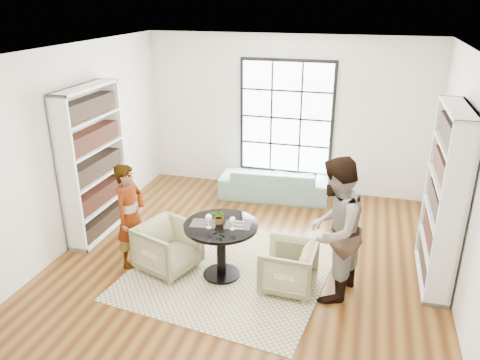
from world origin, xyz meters
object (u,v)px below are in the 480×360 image
(armchair_left, at_px, (168,247))
(flower_centerpiece, at_px, (219,216))
(armchair_right, at_px, (288,267))
(pedestal_table, at_px, (221,239))
(wine_glass_left, at_px, (209,218))
(wine_glass_right, at_px, (232,220))
(sofa, at_px, (274,183))
(person_right, at_px, (334,230))
(person_left, at_px, (130,216))

(armchair_left, height_order, flower_centerpiece, flower_centerpiece)
(armchair_left, distance_m, flower_centerpiece, 0.94)
(armchair_right, bearing_deg, pedestal_table, -89.88)
(pedestal_table, bearing_deg, armchair_left, -178.28)
(pedestal_table, relative_size, flower_centerpiece, 4.65)
(flower_centerpiece, bearing_deg, armchair_left, -176.79)
(wine_glass_left, xyz_separation_m, wine_glass_right, (0.31, 0.04, -0.02))
(sofa, relative_size, person_right, 1.08)
(armchair_right, distance_m, person_right, 0.83)
(pedestal_table, distance_m, armchair_left, 0.81)
(armchair_right, distance_m, wine_glass_right, 0.96)
(pedestal_table, xyz_separation_m, sofa, (0.15, 2.87, -0.28))
(person_left, relative_size, flower_centerpiece, 7.09)
(armchair_left, bearing_deg, wine_glass_right, -74.21)
(sofa, height_order, person_left, person_left)
(armchair_left, distance_m, armchair_right, 1.71)
(pedestal_table, xyz_separation_m, wine_glass_right, (0.19, -0.09, 0.35))
(person_left, distance_m, person_right, 2.82)
(wine_glass_left, bearing_deg, wine_glass_right, 8.00)
(wine_glass_right, bearing_deg, person_left, 177.42)
(sofa, height_order, armchair_right, armchair_right)
(pedestal_table, height_order, armchair_left, pedestal_table)
(armchair_right, distance_m, person_left, 2.30)
(person_right, height_order, wine_glass_left, person_right)
(sofa, height_order, armchair_left, armchair_left)
(sofa, bearing_deg, armchair_left, 68.08)
(person_left, bearing_deg, person_right, -81.77)
(sofa, xyz_separation_m, flower_centerpiece, (-0.17, -2.85, 0.61))
(wine_glass_left, bearing_deg, pedestal_table, 47.78)
(person_left, xyz_separation_m, person_right, (2.81, -0.01, 0.18))
(pedestal_table, height_order, person_left, person_left)
(pedestal_table, bearing_deg, sofa, 87.04)
(person_left, distance_m, wine_glass_left, 1.22)
(sofa, height_order, flower_centerpiece, flower_centerpiece)
(person_right, bearing_deg, sofa, -140.18)
(person_right, xyz_separation_m, wine_glass_left, (-1.61, -0.10, 0.00))
(sofa, distance_m, wine_glass_right, 3.03)
(armchair_left, distance_m, person_right, 2.34)
(armchair_right, xyz_separation_m, person_right, (0.55, 0.00, 0.62))
(person_right, relative_size, flower_centerpiece, 8.74)
(pedestal_table, height_order, person_right, person_right)
(armchair_left, height_order, person_right, person_right)
(wine_glass_left, xyz_separation_m, flower_centerpiece, (0.10, 0.15, -0.04))
(pedestal_table, height_order, armchair_right, pedestal_table)
(person_right, bearing_deg, flower_centerpiece, -76.91)
(sofa, height_order, wine_glass_right, wine_glass_right)
(armchair_right, xyz_separation_m, person_left, (-2.26, 0.01, 0.44))
(wine_glass_left, bearing_deg, sofa, 84.84)
(pedestal_table, xyz_separation_m, flower_centerpiece, (-0.02, 0.02, 0.33))
(armchair_left, xyz_separation_m, person_right, (2.26, -0.01, 0.60))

